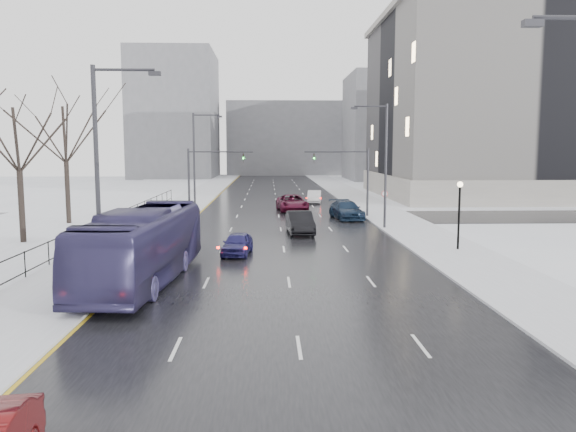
{
  "coord_description": "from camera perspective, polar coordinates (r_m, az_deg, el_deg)",
  "views": [
    {
      "loc": [
        -0.98,
        -4.6,
        6.46
      ],
      "look_at": [
        0.18,
        28.44,
        2.5
      ],
      "focal_mm": 35.0,
      "sensor_mm": 36.0,
      "label": 1
    }
  ],
  "objects": [
    {
      "name": "sedan_right_cross",
      "position": [
        58.07,
        0.43,
        1.34
      ],
      "size": [
        3.4,
        6.43,
        1.72
      ],
      "primitive_type": "imported",
      "rotation": [
        0.0,
        0.0,
        0.09
      ],
      "color": "#470C23",
      "rests_on": "road"
    },
    {
      "name": "bldg_far_left",
      "position": [
        131.51,
        -11.38,
        9.98
      ],
      "size": [
        18.0,
        22.0,
        28.0
      ],
      "primitive_type": "cube",
      "color": "slate",
      "rests_on": "ground"
    },
    {
      "name": "sedan_right_distant",
      "position": [
        67.1,
        2.68,
        1.96
      ],
      "size": [
        2.06,
        4.63,
        1.48
      ],
      "primitive_type": "imported",
      "rotation": [
        0.0,
        0.0,
        -0.11
      ],
      "color": "silver",
      "rests_on": "road"
    },
    {
      "name": "bldg_far_right",
      "position": [
        123.14,
        11.75,
        8.8
      ],
      "size": [
        24.0,
        20.0,
        22.0
      ],
      "primitive_type": "cube",
      "color": "slate",
      "rests_on": "ground"
    },
    {
      "name": "civic_building",
      "position": [
        84.76,
        23.45,
        9.48
      ],
      "size": [
        41.0,
        31.0,
        24.8
      ],
      "color": "gray",
      "rests_on": "ground"
    },
    {
      "name": "tree_park_e",
      "position": [
        51.96,
        -21.35,
        -0.78
      ],
      "size": [
        9.45,
        9.45,
        13.5
      ],
      "primitive_type": null,
      "color": "black",
      "rests_on": "ground"
    },
    {
      "name": "sedan_center_near",
      "position": [
        34.4,
        -5.17,
        -2.81
      ],
      "size": [
        2.03,
        4.11,
        1.35
      ],
      "primitive_type": "imported",
      "rotation": [
        0.0,
        0.0,
        -0.11
      ],
      "color": "navy",
      "rests_on": "road"
    },
    {
      "name": "mast_signal_left",
      "position": [
        53.03,
        -8.9,
        4.2
      ],
      "size": [
        6.1,
        0.33,
        6.5
      ],
      "color": "#2D2D33",
      "rests_on": "ground"
    },
    {
      "name": "sedan_right_near",
      "position": [
        42.55,
        1.23,
        -0.69
      ],
      "size": [
        2.1,
        5.27,
        1.71
      ],
      "primitive_type": "imported",
      "rotation": [
        0.0,
        0.0,
        0.06
      ],
      "color": "black",
      "rests_on": "road"
    },
    {
      "name": "cross_road",
      "position": [
        53.0,
        -0.93,
        -0.15
      ],
      "size": [
        130.0,
        10.0,
        0.04
      ],
      "primitive_type": "cube",
      "color": "black",
      "rests_on": "ground"
    },
    {
      "name": "lamppost_r_mid",
      "position": [
        36.78,
        17.01,
        1.04
      ],
      "size": [
        0.36,
        0.36,
        4.28
      ],
      "color": "black",
      "rests_on": "sidewalk_right"
    },
    {
      "name": "bldg_far_center",
      "position": [
        144.7,
        -0.03,
        7.83
      ],
      "size": [
        30.0,
        18.0,
        18.0
      ],
      "primitive_type": "cube",
      "color": "slate",
      "rests_on": "ground"
    },
    {
      "name": "mast_signal_right",
      "position": [
        53.3,
        6.98,
        4.25
      ],
      "size": [
        6.1,
        0.33,
        6.5
      ],
      "color": "#2D2D33",
      "rests_on": "ground"
    },
    {
      "name": "tree_park_d",
      "position": [
        42.6,
        -25.27,
        -2.55
      ],
      "size": [
        8.75,
        8.75,
        12.5
      ],
      "primitive_type": null,
      "color": "black",
      "rests_on": "ground"
    },
    {
      "name": "sidewalk_left",
      "position": [
        65.61,
        -10.34,
        1.14
      ],
      "size": [
        5.0,
        150.0,
        0.16
      ],
      "primitive_type": "cube",
      "color": "silver",
      "rests_on": "ground"
    },
    {
      "name": "road",
      "position": [
        64.92,
        -1.13,
        1.13
      ],
      "size": [
        16.0,
        150.0,
        0.04
      ],
      "primitive_type": "cube",
      "color": "black",
      "rests_on": "ground"
    },
    {
      "name": "streetlight_l_far",
      "position": [
        57.06,
        -9.29,
        5.89
      ],
      "size": [
        2.95,
        0.25,
        10.0
      ],
      "color": "#2D2D33",
      "rests_on": "ground"
    },
    {
      "name": "park_strip",
      "position": [
        67.64,
        -18.33,
        1.05
      ],
      "size": [
        14.0,
        150.0,
        0.12
      ],
      "primitive_type": "cube",
      "color": "white",
      "rests_on": "ground"
    },
    {
      "name": "streetlight_l_near",
      "position": [
        25.64,
        -18.35,
        4.61
      ],
      "size": [
        2.95,
        0.25,
        10.0
      ],
      "color": "#2D2D33",
      "rests_on": "ground"
    },
    {
      "name": "bus",
      "position": [
        27.87,
        -14.48,
        -2.93
      ],
      "size": [
        3.97,
        13.11,
        3.6
      ],
      "primitive_type": "imported",
      "rotation": [
        0.0,
        0.0,
        -0.07
      ],
      "color": "navy",
      "rests_on": "road"
    },
    {
      "name": "no_uturn_sign",
      "position": [
        49.82,
        9.79,
        1.94
      ],
      "size": [
        0.6,
        0.06,
        2.7
      ],
      "color": "#2D2D33",
      "rests_on": "sidewalk_right"
    },
    {
      "name": "sedan_right_far",
      "position": [
        51.96,
        5.96,
        0.61
      ],
      "size": [
        3.07,
        5.95,
        1.65
      ],
      "primitive_type": "imported",
      "rotation": [
        0.0,
        0.0,
        0.14
      ],
      "color": "#132339",
      "rests_on": "road"
    },
    {
      "name": "iron_fence",
      "position": [
        37.04,
        -20.94,
        -2.24
      ],
      "size": [
        0.06,
        70.0,
        1.3
      ],
      "color": "black",
      "rests_on": "sidewalk_left"
    },
    {
      "name": "streetlight_r_mid",
      "position": [
        45.53,
        9.63,
        5.67
      ],
      "size": [
        2.95,
        0.25,
        10.0
      ],
      "color": "#2D2D33",
      "rests_on": "ground"
    },
    {
      "name": "sidewalk_right",
      "position": [
        65.92,
        8.03,
        1.21
      ],
      "size": [
        5.0,
        150.0,
        0.16
      ],
      "primitive_type": "cube",
      "color": "silver",
      "rests_on": "ground"
    }
  ]
}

